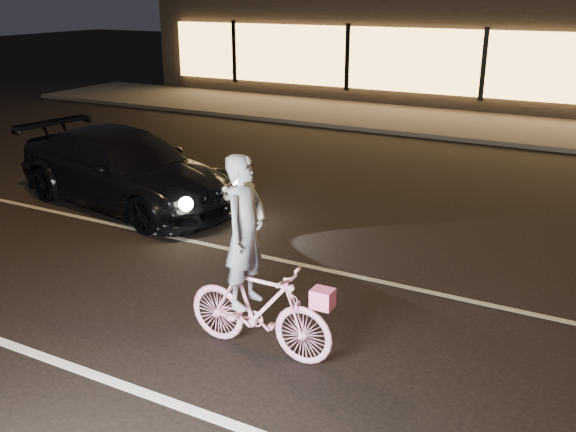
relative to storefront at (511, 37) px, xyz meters
The scene contains 7 objects.
ground 19.09m from the storefront, 90.00° to the right, with size 90.00×90.00×0.00m, color black.
lane_stripe_near 20.58m from the storefront, 90.00° to the right, with size 60.00×0.12×0.01m, color silver.
lane_stripe_far 17.10m from the storefront, 90.00° to the right, with size 60.00×0.10×0.01m, color gray.
sidewalk 6.32m from the storefront, 90.00° to the right, with size 30.00×4.00×0.12m, color #383533.
storefront is the anchor object (origin of this frame).
cyclist 19.33m from the storefront, 87.17° to the right, with size 1.74×0.60×2.19m.
sedan 16.51m from the storefront, 103.14° to the right, with size 4.90×2.65×1.35m.
Camera 1 is at (4.16, -5.54, 3.72)m, focal length 40.00 mm.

